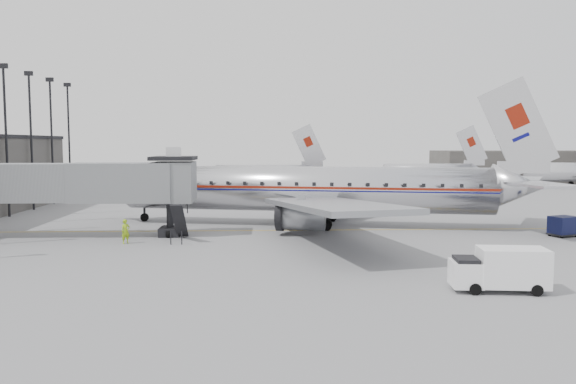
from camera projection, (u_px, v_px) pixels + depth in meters
name	position (u px, v px, depth m)	size (l,w,h in m)	color
ground	(288.00, 243.00, 41.75)	(160.00, 160.00, 0.00)	slate
hangar	(519.00, 167.00, 103.03)	(30.00, 12.00, 6.00)	#3C3A37
apron_line	(320.00, 230.00, 47.85)	(0.15, 60.00, 0.01)	gold
jet_bridge	(76.00, 184.00, 44.37)	(21.00, 6.20, 7.10)	slate
distant_aircraft_near	(265.00, 175.00, 83.25)	(16.39, 3.20, 10.26)	silver
distant_aircraft_mid	(430.00, 173.00, 88.28)	(16.39, 3.20, 10.26)	silver
distant_aircraft_far	(565.00, 171.00, 93.23)	(16.39, 3.20, 10.26)	silver
airliner	(314.00, 189.00, 50.37)	(40.76, 37.39, 13.03)	silver
service_van	(500.00, 269.00, 28.03)	(4.83, 2.30, 2.19)	white
baggage_cart_navy	(563.00, 226.00, 44.56)	(2.48, 2.20, 1.61)	#0D1136
ramp_worker	(126.00, 231.00, 41.39)	(0.66, 0.43, 1.81)	#91BF16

